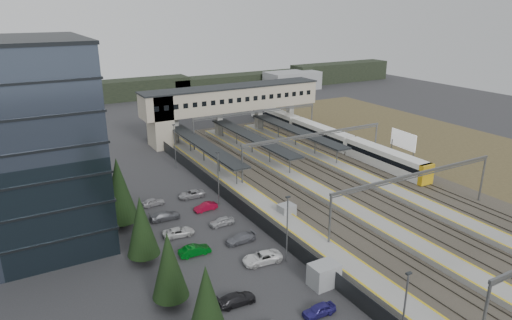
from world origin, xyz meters
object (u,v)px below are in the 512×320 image
relay_cabin_near (324,275)px  relay_cabin_far (286,211)px  train (322,135)px  footbridge (221,102)px  billboard (403,141)px

relay_cabin_near → relay_cabin_far: 16.12m
relay_cabin_far → train: 36.75m
relay_cabin_near → relay_cabin_far: size_ratio=1.33×
relay_cabin_far → footbridge: bearing=76.8°
relay_cabin_near → train: bearing=53.0°
relay_cabin_near → footbridge: footbridge is taller
footbridge → train: 22.56m
billboard → train: bearing=112.3°
relay_cabin_near → billboard: 45.49m
billboard → footbridge: bearing=126.9°
relay_cabin_far → footbridge: (9.52, 40.52, 6.95)m
relay_cabin_far → billboard: size_ratio=0.36×
relay_cabin_far → billboard: bearing=17.3°
relay_cabin_near → footbridge: (14.84, 55.74, 6.70)m
relay_cabin_near → relay_cabin_far: bearing=70.7°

